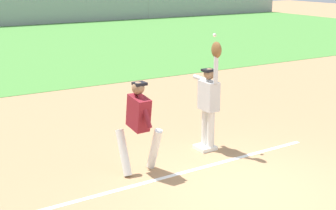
# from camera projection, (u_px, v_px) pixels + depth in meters

# --- Properties ---
(ground_plane) EXTENTS (81.53, 81.53, 0.00)m
(ground_plane) POSITION_uv_depth(u_px,v_px,m) (247.00, 189.00, 8.06)
(ground_plane) COLOR #A37A54
(outfield_grass) EXTENTS (51.93, 19.43, 0.01)m
(outfield_grass) POSITION_uv_depth(u_px,v_px,m) (8.00, 48.00, 23.10)
(outfield_grass) COLOR #478438
(outfield_grass) RESTS_ON ground_plane
(first_base) EXTENTS (0.39, 0.39, 0.08)m
(first_base) POSITION_uv_depth(u_px,v_px,m) (205.00, 147.00, 9.88)
(first_base) COLOR white
(first_base) RESTS_ON ground_plane
(fielder) EXTENTS (0.27, 0.89, 2.28)m
(fielder) POSITION_uv_depth(u_px,v_px,m) (209.00, 97.00, 9.60)
(fielder) COLOR silver
(fielder) RESTS_ON ground_plane
(runner) EXTENTS (0.74, 0.84, 1.72)m
(runner) POSITION_uv_depth(u_px,v_px,m) (139.00, 121.00, 8.48)
(runner) COLOR white
(runner) RESTS_ON ground_plane
(baseball) EXTENTS (0.07, 0.07, 0.07)m
(baseball) POSITION_uv_depth(u_px,v_px,m) (215.00, 35.00, 9.44)
(baseball) COLOR white
(parked_car_silver) EXTENTS (4.49, 2.30, 1.25)m
(parked_car_silver) POSITION_uv_depth(u_px,v_px,m) (65.00, 10.00, 37.09)
(parked_car_silver) COLOR #B7B7BC
(parked_car_silver) RESTS_ON ground_plane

